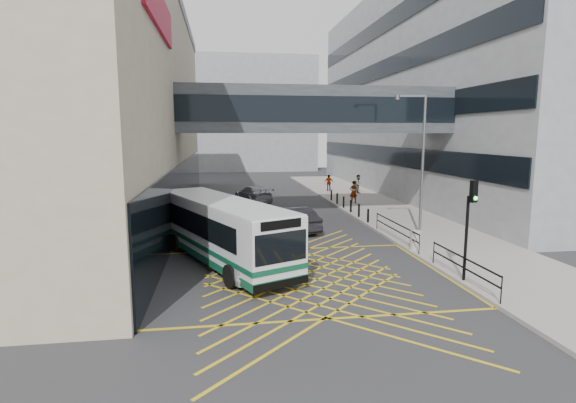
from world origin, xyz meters
name	(u,v)px	position (x,y,z in m)	size (l,w,h in m)	color
ground	(302,276)	(0.00, 0.00, 0.00)	(120.00, 120.00, 0.00)	#333335
building_whsmith	(4,104)	(-17.98, 16.00, 8.00)	(24.17, 42.00, 16.00)	tan
building_right	(497,93)	(23.98, 24.00, 10.00)	(24.09, 44.00, 20.00)	gray
building_far	(227,115)	(-2.00, 60.00, 9.00)	(28.00, 16.00, 18.00)	gray
skybridge	(315,111)	(3.00, 12.00, 7.50)	(20.00, 4.10, 3.00)	#3B4045
pavement	(381,210)	(9.00, 15.00, 0.08)	(6.00, 54.00, 0.16)	gray
box_junction	(302,276)	(0.00, 0.00, 0.00)	(12.00, 9.00, 0.01)	gold
bus	(221,229)	(-3.37, 2.67, 1.59)	(6.52, 10.63, 2.96)	silver
car_white	(247,257)	(-2.30, 0.48, 0.78)	(2.02, 4.93, 1.57)	silver
car_dark	(293,219)	(1.04, 8.81, 0.76)	(1.90, 4.86, 1.52)	black
car_silver	(253,194)	(-0.54, 20.81, 0.78)	(2.12, 5.01, 1.56)	#919499
traffic_light	(470,216)	(6.29, -2.03, 2.79)	(0.33, 0.48, 4.04)	black
street_lamp	(420,157)	(7.80, 5.94, 4.67)	(1.80, 0.44, 7.92)	slate
litter_bin	(416,240)	(6.38, 2.94, 0.64)	(0.55, 0.55, 0.95)	#ADA89E
kerb_railings	(421,241)	(6.15, 1.78, 0.88)	(0.05, 12.54, 1.00)	black
bollards	(347,204)	(6.25, 15.00, 0.61)	(0.14, 10.14, 0.90)	black
pedestrian_a	(354,192)	(7.70, 18.17, 1.10)	(0.75, 0.54, 1.89)	gray
pedestrian_b	(359,184)	(9.98, 24.06, 1.08)	(0.90, 0.52, 1.84)	gray
pedestrian_c	(329,183)	(7.61, 26.50, 0.99)	(0.98, 0.47, 1.66)	gray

